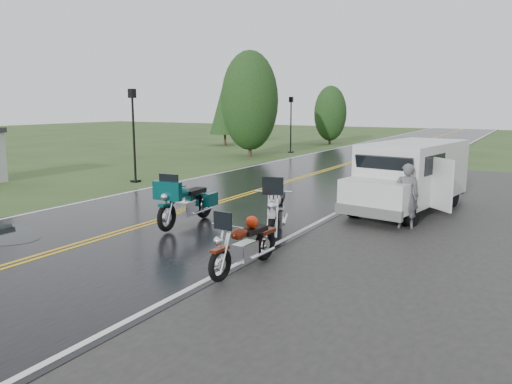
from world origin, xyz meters
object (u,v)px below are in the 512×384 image
Objects in this scene: motorcycle_silver at (272,216)px; lamp_post_far_left at (291,125)px; motorcycle_teal at (166,206)px; motorcycle_red at (220,251)px; van_white at (356,181)px; person_at_van at (406,197)px; lamp_post_near_left at (134,136)px.

motorcycle_silver is 0.70× the size of lamp_post_far_left.
motorcycle_teal is at bearing 159.48° from motorcycle_silver.
motorcycle_silver is (-0.22, 2.35, 0.14)m from motorcycle_red.
van_white reaches higher than motorcycle_silver.
motorcycle_red is 6.19m from van_white.
van_white reaches higher than person_at_van.
person_at_van is 0.46× the size of lamp_post_far_left.
motorcycle_red is 0.86× the size of motorcycle_teal.
person_at_van is at bearing -12.02° from lamp_post_near_left.
van_white is at bearing -34.70° from person_at_van.
lamp_post_near_left is at bearing 133.53° from motorcycle_teal.
lamp_post_far_left is (-6.44, 20.12, 1.11)m from motorcycle_teal.
motorcycle_red is at bearing -40.15° from lamp_post_near_left.
motorcycle_silver is 10.94m from lamp_post_near_left.
motorcycle_red is at bearing -40.84° from motorcycle_teal.
lamp_post_near_left reaches higher than van_white.
motorcycle_red is 2.36m from motorcycle_silver.
motorcycle_silver is 22.08m from lamp_post_far_left.
motorcycle_teal is 2.83m from motorcycle_silver.
motorcycle_teal is 0.45× the size of van_white.
lamp_post_far_left reaches higher than motorcycle_teal.
person_at_van is 11.66m from lamp_post_near_left.
person_at_van is at bearing 74.18° from motorcycle_red.
lamp_post_near_left reaches higher than motorcycle_teal.
lamp_post_near_left reaches higher than lamp_post_far_left.
motorcycle_teal is at bearing -72.24° from lamp_post_far_left.
motorcycle_silver is (2.83, 0.11, 0.04)m from motorcycle_teal.
person_at_van is (1.50, -0.56, -0.21)m from van_white.
van_white is 1.40× the size of lamp_post_near_left.
motorcycle_red is 1.25× the size of person_at_van.
motorcycle_silver reaches higher than motorcycle_red.
motorcycle_silver is 0.67× the size of lamp_post_near_left.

